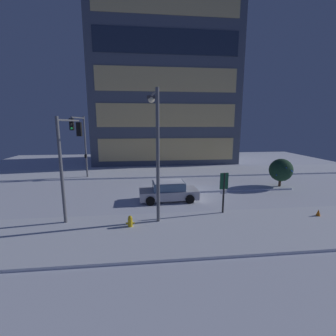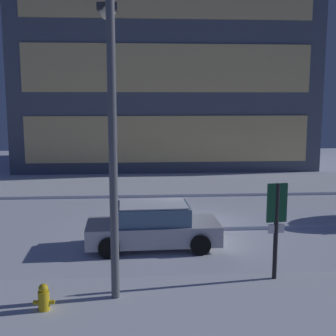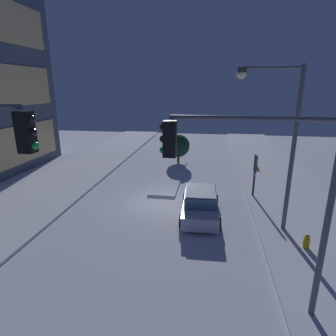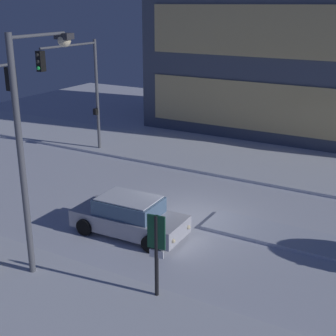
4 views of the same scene
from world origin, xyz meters
TOP-DOWN VIEW (x-y plane):
  - ground at (0.00, 0.00)m, footprint 52.00×52.00m
  - curb_strip_near at (0.00, -7.77)m, footprint 52.00×5.20m
  - curb_strip_far at (0.00, 7.77)m, footprint 52.00×5.20m
  - median_strip at (5.27, 0.24)m, footprint 9.00×1.80m
  - office_tower_main at (0.09, 17.68)m, footprint 20.57×10.76m
  - car_near at (-1.43, -2.34)m, footprint 4.54×2.15m
  - traffic_light_corner_far_left at (-9.28, 4.25)m, footprint 0.32×4.69m
  - traffic_light_corner_near_left at (-7.86, -4.12)m, footprint 0.32×4.73m
  - street_lamp_arched at (-2.56, -5.64)m, footprint 0.60×2.83m
  - fire_hydrant at (-4.10, -6.95)m, footprint 0.48×0.26m
  - parking_info_sign at (1.72, -5.53)m, footprint 0.55×0.13m
  - decorated_tree_median at (9.06, 0.11)m, footprint 2.03×2.03m
  - construction_cone at (7.45, -6.68)m, footprint 0.36×0.36m

SIDE VIEW (x-z plane):
  - ground at x=0.00m, z-range 0.00..0.00m
  - curb_strip_near at x=0.00m, z-range 0.00..0.14m
  - curb_strip_far at x=0.00m, z-range 0.00..0.14m
  - median_strip at x=5.27m, z-range 0.00..0.14m
  - construction_cone at x=7.45m, z-range 0.00..0.55m
  - fire_hydrant at x=-4.10m, z-range -0.02..0.76m
  - car_near at x=-1.43m, z-range -0.04..1.46m
  - decorated_tree_median at x=9.06m, z-range 0.31..2.98m
  - parking_info_sign at x=1.72m, z-range 0.38..3.13m
  - traffic_light_corner_near_left at x=-7.86m, z-range 1.24..7.41m
  - traffic_light_corner_far_left at x=-9.28m, z-range 1.20..7.70m
  - street_lamp_arched at x=-2.56m, z-range 1.16..8.83m
  - office_tower_main at x=0.09m, z-range 0.00..27.31m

